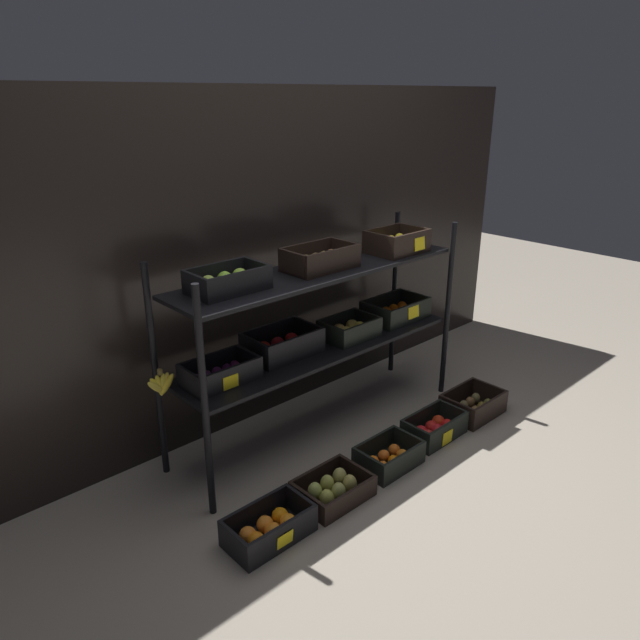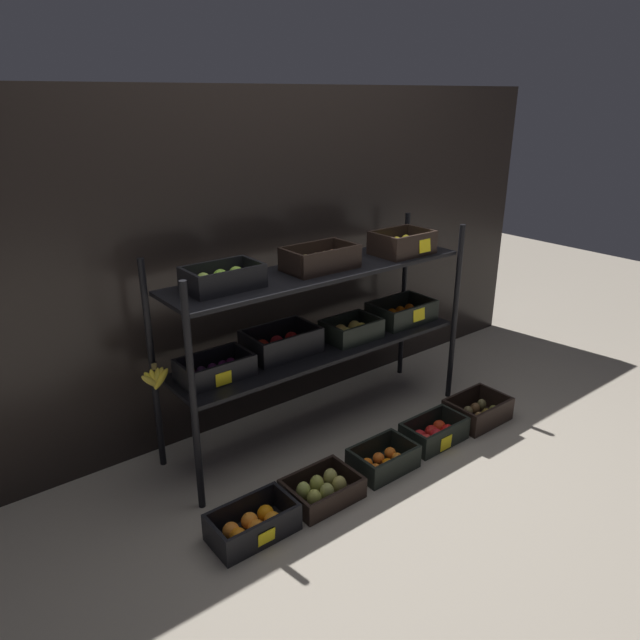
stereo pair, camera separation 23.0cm
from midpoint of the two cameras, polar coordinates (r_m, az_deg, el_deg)
name	(u,v)px [view 1 (the left image)]	position (r m, az deg, el deg)	size (l,w,h in m)	color
ground_plane	(320,426)	(3.40, -1.97, -10.27)	(10.00, 10.00, 0.00)	gray
storefront_wall	(270,258)	(3.34, -6.82, 5.99)	(4.11, 0.12, 1.81)	black
display_rack	(319,310)	(3.09, -2.23, 0.97)	(1.84, 0.45, 1.08)	black
crate_ground_orange	(269,528)	(2.66, -7.61, -19.42)	(0.37, 0.22, 0.13)	black
crate_ground_pear	(333,489)	(2.84, -1.16, -16.12)	(0.34, 0.25, 0.10)	black
crate_ground_tangerine	(389,457)	(3.06, 4.48, -13.18)	(0.32, 0.22, 0.12)	black
crate_ground_apple_red	(434,429)	(3.32, 9.02, -10.38)	(0.35, 0.21, 0.13)	black
crate_ground_kiwi	(473,406)	(3.58, 12.78, -8.16)	(0.35, 0.25, 0.14)	black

